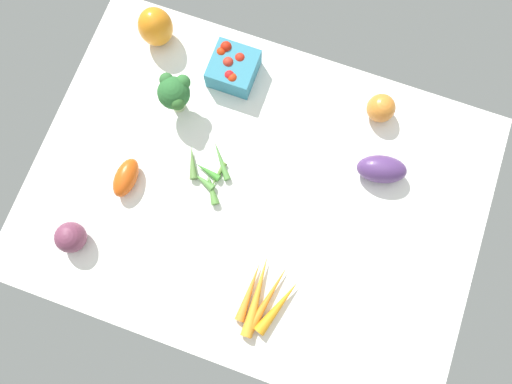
{
  "coord_description": "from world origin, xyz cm",
  "views": [
    {
      "loc": [
        7.68,
        -21.61,
        108.15
      ],
      "look_at": [
        0.0,
        0.0,
        4.0
      ],
      "focal_mm": 32.87,
      "sensor_mm": 36.0,
      "label": 1
    }
  ],
  "objects_px": {
    "carrot_bunch": "(264,299)",
    "eggplant": "(382,169)",
    "roma_tomato": "(126,178)",
    "heirloom_tomato_orange": "(381,108)",
    "berry_basket": "(233,68)",
    "bell_pepper_orange": "(156,27)",
    "red_onion_center": "(71,237)",
    "broccoli_head": "(175,93)",
    "okra_pile": "(208,174)"
  },
  "relations": [
    {
      "from": "carrot_bunch",
      "to": "eggplant",
      "type": "bearing_deg",
      "value": 66.5
    },
    {
      "from": "roma_tomato",
      "to": "eggplant",
      "type": "bearing_deg",
      "value": 111.34
    },
    {
      "from": "heirloom_tomato_orange",
      "to": "roma_tomato",
      "type": "height_order",
      "value": "heirloom_tomato_orange"
    },
    {
      "from": "eggplant",
      "to": "berry_basket",
      "type": "bearing_deg",
      "value": -29.53
    },
    {
      "from": "heirloom_tomato_orange",
      "to": "bell_pepper_orange",
      "type": "distance_m",
      "value": 0.57
    },
    {
      "from": "red_onion_center",
      "to": "bell_pepper_orange",
      "type": "xyz_separation_m",
      "value": [
        -0.01,
        0.53,
        0.02
      ]
    },
    {
      "from": "berry_basket",
      "to": "heirloom_tomato_orange",
      "type": "bearing_deg",
      "value": 3.07
    },
    {
      "from": "roma_tomato",
      "to": "red_onion_center",
      "type": "bearing_deg",
      "value": -19.1
    },
    {
      "from": "carrot_bunch",
      "to": "red_onion_center",
      "type": "relative_size",
      "value": 2.64
    },
    {
      "from": "heirloom_tomato_orange",
      "to": "eggplant",
      "type": "bearing_deg",
      "value": -72.88
    },
    {
      "from": "heirloom_tomato_orange",
      "to": "eggplant",
      "type": "distance_m",
      "value": 0.15
    },
    {
      "from": "eggplant",
      "to": "red_onion_center",
      "type": "height_order",
      "value": "red_onion_center"
    },
    {
      "from": "carrot_bunch",
      "to": "berry_basket",
      "type": "distance_m",
      "value": 0.54
    },
    {
      "from": "carrot_bunch",
      "to": "berry_basket",
      "type": "relative_size",
      "value": 1.7
    },
    {
      "from": "carrot_bunch",
      "to": "broccoli_head",
      "type": "bearing_deg",
      "value": 133.44
    },
    {
      "from": "okra_pile",
      "to": "eggplant",
      "type": "distance_m",
      "value": 0.4
    },
    {
      "from": "roma_tomato",
      "to": "eggplant",
      "type": "height_order",
      "value": "eggplant"
    },
    {
      "from": "red_onion_center",
      "to": "bell_pepper_orange",
      "type": "relative_size",
      "value": 0.68
    },
    {
      "from": "heirloom_tomato_orange",
      "to": "berry_basket",
      "type": "bearing_deg",
      "value": -176.93
    },
    {
      "from": "heirloom_tomato_orange",
      "to": "bell_pepper_orange",
      "type": "relative_size",
      "value": 0.66
    },
    {
      "from": "broccoli_head",
      "to": "red_onion_center",
      "type": "xyz_separation_m",
      "value": [
        -0.1,
        -0.38,
        -0.04
      ]
    },
    {
      "from": "okra_pile",
      "to": "eggplant",
      "type": "bearing_deg",
      "value": 20.34
    },
    {
      "from": "roma_tomato",
      "to": "broccoli_head",
      "type": "xyz_separation_m",
      "value": [
        0.04,
        0.21,
        0.05
      ]
    },
    {
      "from": "eggplant",
      "to": "heirloom_tomato_orange",
      "type": "bearing_deg",
      "value": -85.68
    },
    {
      "from": "eggplant",
      "to": "bell_pepper_orange",
      "type": "relative_size",
      "value": 1.12
    },
    {
      "from": "roma_tomato",
      "to": "eggplant",
      "type": "xyz_separation_m",
      "value": [
        0.54,
        0.21,
        0.01
      ]
    },
    {
      "from": "carrot_bunch",
      "to": "broccoli_head",
      "type": "distance_m",
      "value": 0.5
    },
    {
      "from": "roma_tomato",
      "to": "red_onion_center",
      "type": "height_order",
      "value": "red_onion_center"
    },
    {
      "from": "heirloom_tomato_orange",
      "to": "red_onion_center",
      "type": "bearing_deg",
      "value": -136.99
    },
    {
      "from": "broccoli_head",
      "to": "red_onion_center",
      "type": "bearing_deg",
      "value": -104.99
    },
    {
      "from": "heirloom_tomato_orange",
      "to": "broccoli_head",
      "type": "distance_m",
      "value": 0.48
    },
    {
      "from": "okra_pile",
      "to": "bell_pepper_orange",
      "type": "xyz_separation_m",
      "value": [
        -0.24,
        0.29,
        0.04
      ]
    },
    {
      "from": "okra_pile",
      "to": "berry_basket",
      "type": "height_order",
      "value": "berry_basket"
    },
    {
      "from": "roma_tomato",
      "to": "carrot_bunch",
      "type": "bearing_deg",
      "value": 68.9
    },
    {
      "from": "heirloom_tomato_orange",
      "to": "red_onion_center",
      "type": "height_order",
      "value": "red_onion_center"
    },
    {
      "from": "okra_pile",
      "to": "eggplant",
      "type": "relative_size",
      "value": 1.34
    },
    {
      "from": "roma_tomato",
      "to": "red_onion_center",
      "type": "xyz_separation_m",
      "value": [
        -0.06,
        -0.17,
        0.01
      ]
    },
    {
      "from": "roma_tomato",
      "to": "broccoli_head",
      "type": "relative_size",
      "value": 0.83
    },
    {
      "from": "red_onion_center",
      "to": "berry_basket",
      "type": "bearing_deg",
      "value": 68.63
    },
    {
      "from": "heirloom_tomato_orange",
      "to": "broccoli_head",
      "type": "bearing_deg",
      "value": -162.85
    },
    {
      "from": "eggplant",
      "to": "okra_pile",
      "type": "bearing_deg",
      "value": 7.54
    },
    {
      "from": "heirloom_tomato_orange",
      "to": "berry_basket",
      "type": "height_order",
      "value": "berry_basket"
    },
    {
      "from": "carrot_bunch",
      "to": "berry_basket",
      "type": "bearing_deg",
      "value": 117.19
    },
    {
      "from": "broccoli_head",
      "to": "eggplant",
      "type": "distance_m",
      "value": 0.5
    },
    {
      "from": "carrot_bunch",
      "to": "berry_basket",
      "type": "height_order",
      "value": "berry_basket"
    },
    {
      "from": "roma_tomato",
      "to": "bell_pepper_orange",
      "type": "xyz_separation_m",
      "value": [
        -0.07,
        0.36,
        0.03
      ]
    },
    {
      "from": "okra_pile",
      "to": "bell_pepper_orange",
      "type": "height_order",
      "value": "bell_pepper_orange"
    },
    {
      "from": "okra_pile",
      "to": "broccoli_head",
      "type": "bearing_deg",
      "value": 132.43
    },
    {
      "from": "eggplant",
      "to": "berry_basket",
      "type": "relative_size",
      "value": 1.07
    },
    {
      "from": "bell_pepper_orange",
      "to": "eggplant",
      "type": "bearing_deg",
      "value": -13.87
    }
  ]
}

